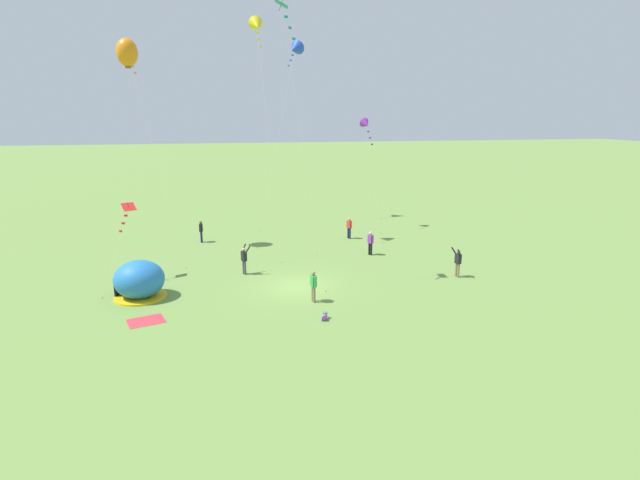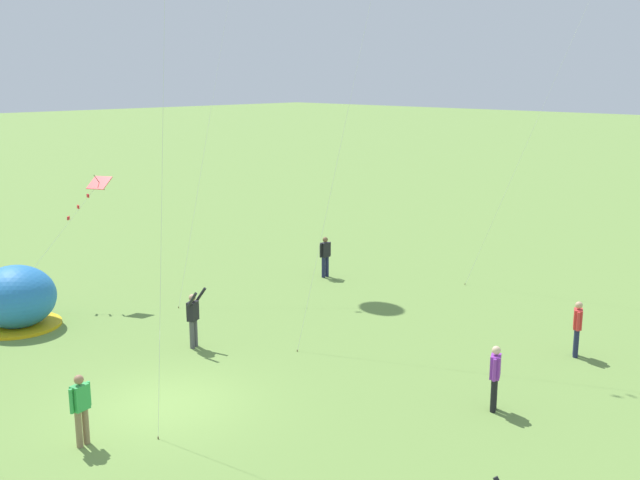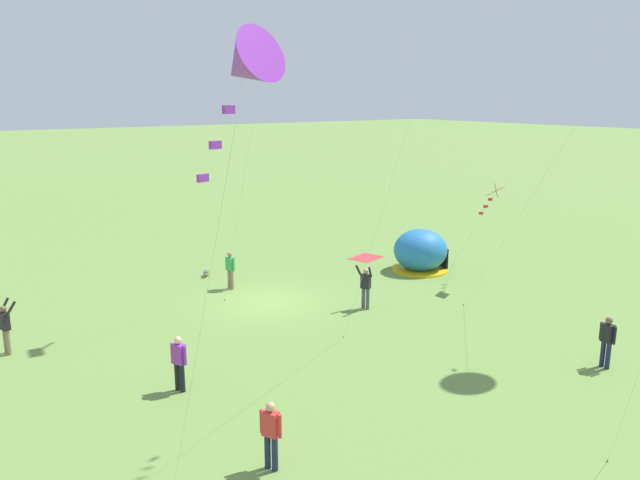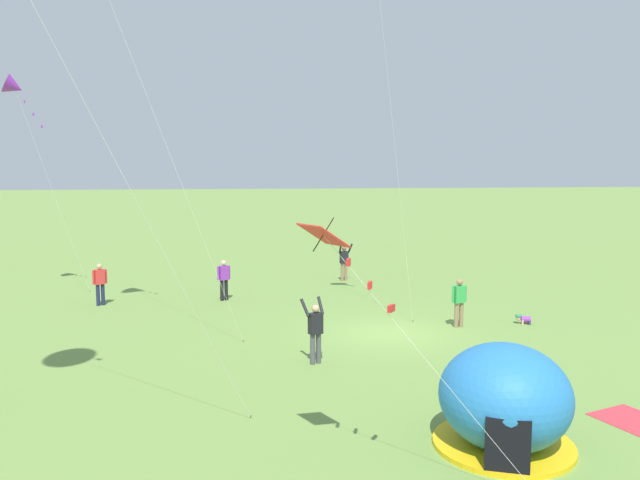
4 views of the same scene
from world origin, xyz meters
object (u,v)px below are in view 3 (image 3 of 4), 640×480
kite_purple (245,66)px  popup_tent (421,251)px  person_strolling (271,432)px  person_arms_raised (366,286)px  person_near_tent (179,361)px  person_center_field (230,268)px  person_with_toddler (607,339)px  toddler_crawling (206,273)px  kite_red (493,196)px  person_watching_sky (5,326)px

kite_purple → popup_tent: bearing=-140.4°
person_strolling → person_arms_raised: (-8.88, -7.58, 0.03)m
person_near_tent → person_center_field: size_ratio=1.00×
popup_tent → person_near_tent: (14.98, 5.55, -0.03)m
person_near_tent → person_with_toddler: same height
toddler_crawling → person_arms_raised: bearing=112.9°
person_strolling → kite_red: kite_red is taller
person_strolling → person_center_field: bearing=-112.9°
popup_tent → person_near_tent: 15.98m
kite_purple → kite_red: bearing=-149.5°
popup_tent → kite_red: 4.85m
toddler_crawling → person_near_tent: 12.10m
toddler_crawling → person_center_field: person_center_field is taller
person_near_tent → popup_tent: bearing=-159.7°
person_strolling → kite_purple: (2.33, 3.59, 8.00)m
popup_tent → person_watching_sky: (18.73, -0.35, 0.00)m
popup_tent → toddler_crawling: size_ratio=5.09×
person_with_toddler → person_center_field: same height
popup_tent → person_watching_sky: 18.73m
popup_tent → toddler_crawling: (9.28, -5.10, -0.82)m
person_watching_sky → person_strolling: bearing=110.0°
person_strolling → person_with_toddler: size_ratio=1.00×
kite_red → kite_purple: size_ratio=0.50×
person_watching_sky → kite_purple: (-1.64, 14.48, 7.96)m
kite_purple → person_with_toddler: bearing=-170.5°
popup_tent → kite_red: (-0.88, 3.56, 3.17)m
popup_tent → person_strolling: size_ratio=1.63×
toddler_crawling → kite_purple: bearing=67.9°
person_arms_raised → kite_purple: size_ratio=0.20×
person_arms_raised → person_with_toddler: bearing=107.6°
person_near_tent → kite_red: size_ratio=0.36×
person_arms_raised → person_near_tent: bearing=15.9°
toddler_crawling → kite_red: kite_red is taller
person_with_toddler → kite_purple: (14.01, 2.34, 8.00)m
popup_tent → person_center_field: bearing=-15.9°
person_center_field → kite_red: 12.26m
person_with_toddler → popup_tent: bearing=-104.7°
popup_tent → kite_purple: bearing=39.6°
toddler_crawling → person_near_tent: bearing=61.8°
person_near_tent → kite_purple: kite_purple is taller
person_watching_sky → person_center_field: person_watching_sky is taller
toddler_crawling → popup_tent: bearing=151.2°
person_strolling → popup_tent: bearing=-144.5°
kite_red → person_center_field: bearing=-31.5°
toddler_crawling → person_center_field: size_ratio=0.32×
person_strolling → kite_purple: bearing=57.1°
toddler_crawling → person_watching_sky: size_ratio=0.29×
person_near_tent → kite_red: 16.30m
kite_red → kite_purple: 21.39m
person_near_tent → kite_purple: bearing=76.2°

